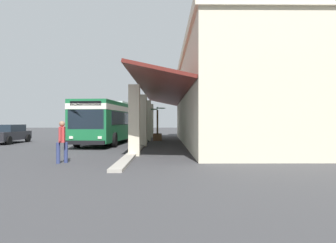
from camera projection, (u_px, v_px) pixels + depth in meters
ground at (204, 145)px, 22.42m from camera, size 120.00×120.00×0.00m
curb_strip at (144, 143)px, 23.92m from camera, size 27.44×0.50×0.12m
plaza_building at (266, 98)px, 23.99m from camera, size 23.17×16.62×7.08m
transit_bus at (111, 120)px, 23.99m from camera, size 11.39×3.58×3.34m
parked_sedan_charcoal at (8, 134)px, 23.95m from camera, size 4.43×2.07×1.47m
pedestrian at (62, 139)px, 12.62m from camera, size 0.70×0.40×1.74m
potted_palm at (157, 132)px, 27.43m from camera, size 1.59×1.72×3.03m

